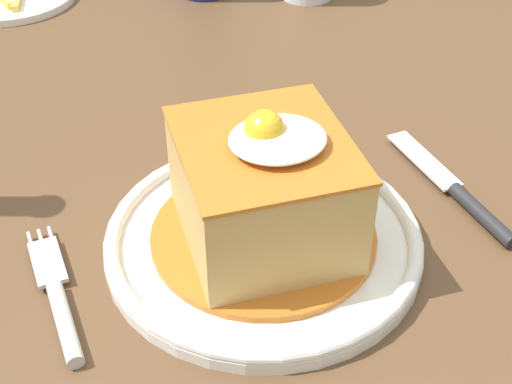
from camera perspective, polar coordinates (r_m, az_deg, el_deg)
name	(u,v)px	position (r m, az deg, el deg)	size (l,w,h in m)	color
dining_table	(268,197)	(0.77, 0.95, -0.39)	(1.26, 1.00, 0.74)	brown
main_plate	(263,239)	(0.56, 0.59, -3.72)	(0.24, 0.24, 0.02)	white
sandwich_meal	(264,193)	(0.53, 0.65, -0.05)	(0.17, 0.17, 0.11)	#C66B23
fork	(59,302)	(0.53, -15.30, -8.36)	(0.03, 0.14, 0.01)	silver
knife	(464,198)	(0.62, 16.09, -0.45)	(0.04, 0.17, 0.01)	#262628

